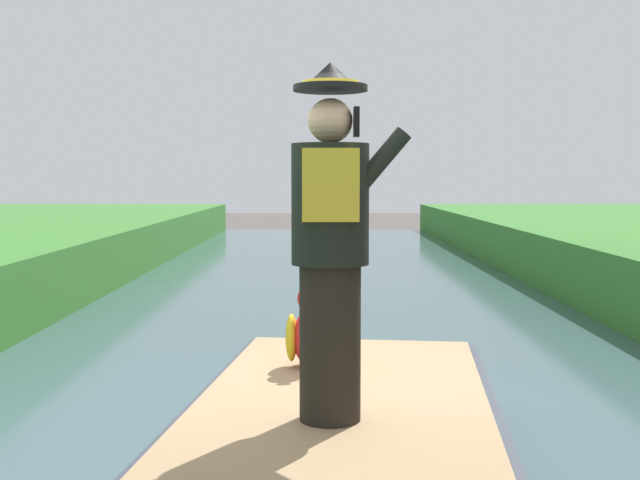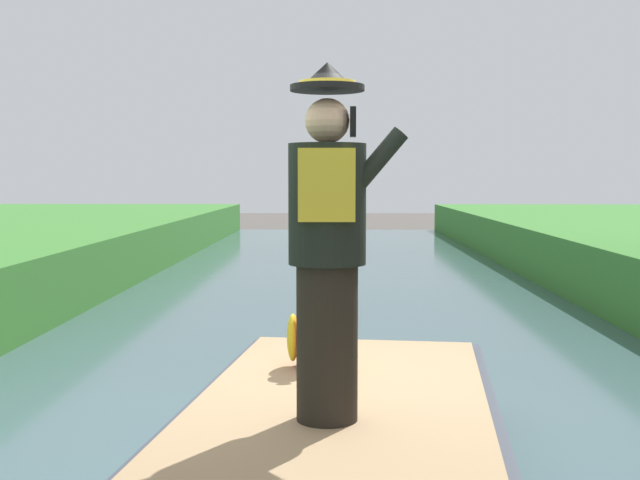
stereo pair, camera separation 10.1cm
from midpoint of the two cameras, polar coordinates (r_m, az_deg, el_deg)
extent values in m
cube|color=#3D565B|center=(5.35, 0.58, -16.64)|extent=(7.07, 48.00, 0.10)
cube|color=#333842|center=(4.56, 0.68, -16.04)|extent=(2.26, 4.37, 0.56)
cube|color=#997A56|center=(4.46, 0.68, -12.36)|extent=(2.07, 4.02, 0.05)
cylinder|color=black|center=(4.19, 0.02, -7.31)|extent=(0.32, 0.32, 0.82)
cylinder|color=black|center=(4.11, 0.02, 2.57)|extent=(0.40, 0.40, 0.62)
cube|color=gold|center=(3.92, 0.02, 3.94)|extent=(0.28, 0.06, 0.36)
sphere|color=#DBA884|center=(4.12, 0.02, 8.49)|extent=(0.23, 0.23, 0.23)
cylinder|color=black|center=(4.13, 0.02, 10.77)|extent=(0.38, 0.38, 0.03)
cone|color=black|center=(4.14, 0.02, 11.74)|extent=(0.26, 0.26, 0.12)
cylinder|color=gold|center=(4.13, 0.02, 11.12)|extent=(0.29, 0.29, 0.02)
cylinder|color=black|center=(4.07, 3.13, 5.08)|extent=(0.38, 0.09, 0.43)
cube|color=black|center=(4.06, 1.88, 8.41)|extent=(0.03, 0.08, 0.15)
ellipsoid|color=red|center=(5.38, -1.10, -6.97)|extent=(0.26, 0.32, 0.40)
sphere|color=red|center=(5.29, -1.11, -4.19)|extent=(0.20, 0.20, 0.20)
cone|color=yellow|center=(5.20, -1.13, -4.46)|extent=(0.09, 0.09, 0.09)
ellipsoid|color=yellow|center=(5.38, -2.60, -6.96)|extent=(0.08, 0.20, 0.32)
ellipsoid|color=yellow|center=(5.38, 0.40, -6.97)|extent=(0.08, 0.20, 0.32)
camera|label=1|loc=(0.05, -90.61, -0.05)|focal=44.90mm
camera|label=2|loc=(0.05, 89.39, 0.05)|focal=44.90mm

